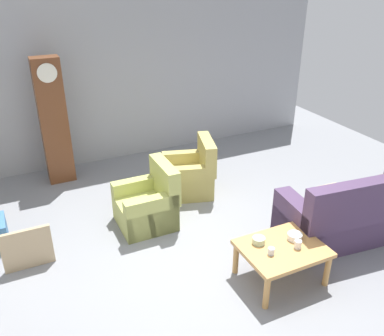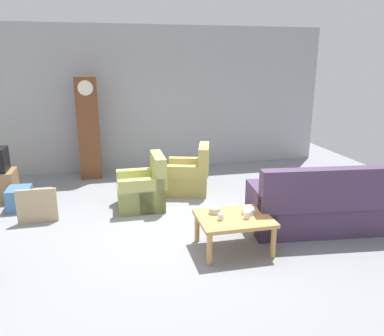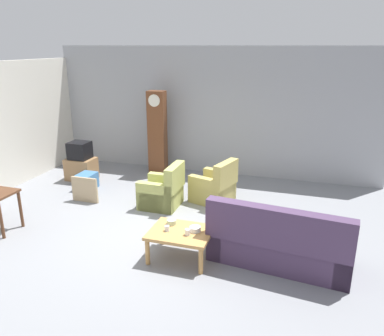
{
  "view_description": "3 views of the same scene",
  "coord_description": "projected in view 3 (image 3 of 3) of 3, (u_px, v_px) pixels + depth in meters",
  "views": [
    {
      "loc": [
        -1.95,
        -3.78,
        3.39
      ],
      "look_at": [
        0.19,
        0.73,
        0.93
      ],
      "focal_mm": 38.37,
      "sensor_mm": 36.0,
      "label": 1
    },
    {
      "loc": [
        -0.92,
        -5.11,
        2.45
      ],
      "look_at": [
        0.36,
        0.41,
        0.83
      ],
      "focal_mm": 35.39,
      "sensor_mm": 36.0,
      "label": 2
    },
    {
      "loc": [
        2.41,
        -5.7,
        3.21
      ],
      "look_at": [
        0.42,
        0.59,
        1.06
      ],
      "focal_mm": 35.34,
      "sensor_mm": 36.0,
      "label": 3
    }
  ],
  "objects": [
    {
      "name": "framed_picture_leaning",
      "position": [
        85.0,
        190.0,
        8.05
      ],
      "size": [
        0.6,
        0.05,
        0.55
      ],
      "primitive_type": "cube",
      "color": "tan",
      "rests_on": "ground_plane"
    },
    {
      "name": "cup_white_porcelain",
      "position": [
        188.0,
        232.0,
        5.71
      ],
      "size": [
        0.08,
        0.08,
        0.1
      ],
      "primitive_type": "cylinder",
      "color": "white",
      "rests_on": "coffee_table_wood"
    },
    {
      "name": "cup_blue_rimmed",
      "position": [
        167.0,
        228.0,
        5.84
      ],
      "size": [
        0.07,
        0.07,
        0.08
      ],
      "primitive_type": "cylinder",
      "color": "silver",
      "rests_on": "coffee_table_wood"
    },
    {
      "name": "bowl_shallow_green",
      "position": [
        172.0,
        222.0,
        6.06
      ],
      "size": [
        0.15,
        0.15,
        0.08
      ],
      "primitive_type": "cylinder",
      "color": "#B2C69E",
      "rests_on": "coffee_table_wood"
    },
    {
      "name": "ground_plane",
      "position": [
        160.0,
        231.0,
        6.85
      ],
      "size": [
        10.4,
        10.4,
        0.0
      ],
      "primitive_type": "plane",
      "color": "gray"
    },
    {
      "name": "couch_floral",
      "position": [
        279.0,
        243.0,
        5.71
      ],
      "size": [
        2.18,
        1.1,
        1.04
      ],
      "color": "#4C3856",
      "rests_on": "ground_plane"
    },
    {
      "name": "bowl_white_stacked",
      "position": [
        195.0,
        229.0,
        5.83
      ],
      "size": [
        0.18,
        0.18,
        0.07
      ],
      "primitive_type": "cylinder",
      "color": "white",
      "rests_on": "coffee_table_wood"
    },
    {
      "name": "tv_crt",
      "position": [
        80.0,
        150.0,
        9.26
      ],
      "size": [
        0.48,
        0.44,
        0.42
      ],
      "primitive_type": "cube",
      "color": "black",
      "rests_on": "tv_stand_cabinet"
    },
    {
      "name": "armchair_olive_near",
      "position": [
        163.0,
        192.0,
        7.81
      ],
      "size": [
        0.79,
        0.76,
        0.92
      ],
      "color": "tan",
      "rests_on": "ground_plane"
    },
    {
      "name": "armchair_olive_far",
      "position": [
        214.0,
        188.0,
        8.08
      ],
      "size": [
        0.97,
        0.95,
        0.92
      ],
      "color": "tan",
      "rests_on": "ground_plane"
    },
    {
      "name": "garage_door_wall",
      "position": [
        212.0,
        111.0,
        9.62
      ],
      "size": [
        8.4,
        0.16,
        3.2
      ],
      "primitive_type": "cube",
      "color": "#9EA0A5",
      "rests_on": "ground_plane"
    },
    {
      "name": "grandfather_clock",
      "position": [
        157.0,
        133.0,
        9.61
      ],
      "size": [
        0.44,
        0.3,
        2.14
      ],
      "color": "brown",
      "rests_on": "ground_plane"
    },
    {
      "name": "storage_box_blue",
      "position": [
        87.0,
        181.0,
        8.8
      ],
      "size": [
        0.37,
        0.47,
        0.37
      ],
      "primitive_type": "cube",
      "color": "teal",
      "rests_on": "ground_plane"
    },
    {
      "name": "tv_stand_cabinet",
      "position": [
        81.0,
        169.0,
        9.41
      ],
      "size": [
        0.68,
        0.52,
        0.54
      ],
      "primitive_type": "cube",
      "color": "#997047",
      "rests_on": "ground_plane"
    },
    {
      "name": "coffee_table_wood",
      "position": [
        181.0,
        235.0,
        5.87
      ],
      "size": [
        0.96,
        0.76,
        0.47
      ],
      "color": "tan",
      "rests_on": "ground_plane"
    }
  ]
}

